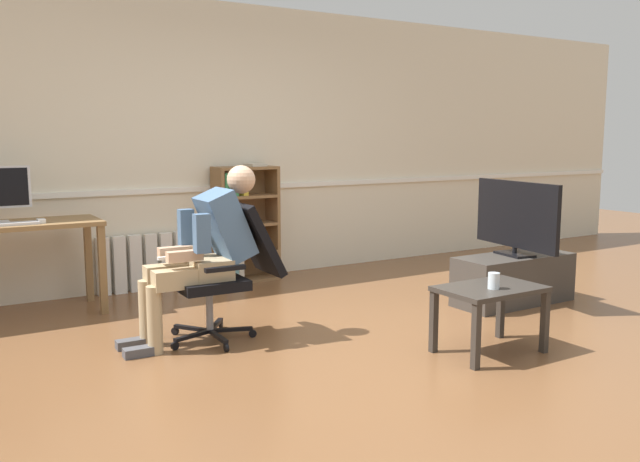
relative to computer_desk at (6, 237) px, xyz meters
The scene contains 13 objects.
ground_plane 2.95m from the computer_desk, 48.29° to the right, with size 18.00×18.00×0.00m, color brown.
back_wall 2.10m from the computer_desk, 14.61° to the left, with size 12.00×0.13×2.70m.
computer_desk is the anchor object (origin of this frame).
keyboard 0.18m from the computer_desk, 85.83° to the right, with size 0.42×0.12×0.02m, color silver.
computer_mouse 0.30m from the computer_desk, 26.46° to the right, with size 0.06×0.10×0.03m, color white.
bookshelf 2.15m from the computer_desk, ahead, with size 0.62×0.29×1.16m.
radiator 1.30m from the computer_desk, 18.37° to the left, with size 0.84×0.08×0.53m.
office_chair 1.87m from the computer_desk, 46.64° to the right, with size 0.83×0.61×0.96m.
person_seated 1.74m from the computer_desk, 51.13° to the right, with size 0.99×0.40×1.22m.
tv_stand 4.15m from the computer_desk, 24.84° to the right, with size 1.08×0.42×0.42m.
tv_screen 4.13m from the computer_desk, 24.83° to the right, with size 0.24×0.99×0.63m.
coffee_table 3.67m from the computer_desk, 44.67° to the right, with size 0.68×0.45×0.45m.
drinking_glass 3.68m from the computer_desk, 45.67° to the right, with size 0.08×0.08×0.11m, color silver.
Camera 1 is at (-2.49, -3.46, 1.43)m, focal length 37.18 mm.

